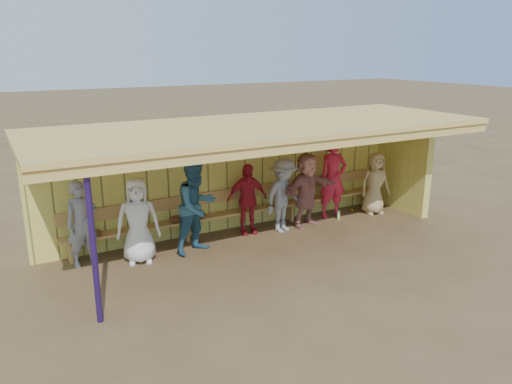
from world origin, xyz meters
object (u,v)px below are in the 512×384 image
player_b (138,221)px  player_d (247,199)px  player_h (375,183)px  player_c (197,206)px  player_f (307,190)px  player_a (82,224)px  player_e (283,195)px  bench (239,206)px  player_g (333,178)px

player_b → player_d: (2.49, 0.37, -0.04)m
player_d → player_h: (3.34, -0.29, -0.02)m
player_c → player_f: bearing=-13.7°
player_c → player_h: size_ratio=1.24×
player_a → player_e: bearing=-13.9°
player_b → bench: player_b is taller
player_d → player_f: player_f is taller
player_a → player_g: size_ratio=0.84×
player_c → bench: 1.55m
player_b → player_d: size_ratio=1.05×
player_f → player_h: size_ratio=1.12×
player_c → player_b: bearing=159.3°
player_c → player_g: bearing=-11.0°
player_e → bench: bearing=124.6°
player_a → player_f: (4.80, -0.23, 0.04)m
player_e → player_h: bearing=-19.6°
player_f → player_g: bearing=-0.1°
player_c → player_a: bearing=150.6°
player_a → player_b: bearing=-31.8°
player_f → player_d: bearing=155.9°
player_a → bench: size_ratio=0.21×
player_c → player_g: player_g is taller
player_d → player_g: bearing=6.8°
player_h → bench: player_h is taller
player_c → player_d: player_c is taller
player_e → bench: player_e is taller
player_f → player_h: player_f is taller
player_a → player_b: (0.93, -0.37, 0.01)m
player_a → player_d: 3.41m
player_e → player_g: 1.57m
player_a → player_f: 4.80m
player_a → player_g: 5.71m
player_b → player_g: size_ratio=0.86×
player_e → player_a: bearing=157.2°
player_a → player_g: (5.71, 0.00, 0.15)m
player_d → player_g: player_g is taller
player_a → player_c: size_ratio=0.86×
player_f → player_h: bearing=-16.2°
player_c → bench: player_c is taller
player_b → player_e: bearing=15.6°
player_d → bench: size_ratio=0.20×
player_h → bench: 3.44m
player_d → player_f: size_ratio=0.91×
player_b → player_c: player_c is taller
player_d → player_h: player_d is taller
player_b → player_h: size_ratio=1.08×
player_d → player_f: 1.40m
player_a → player_f: player_f is taller
player_d → player_e: size_ratio=0.95×
player_f → player_g: 0.95m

